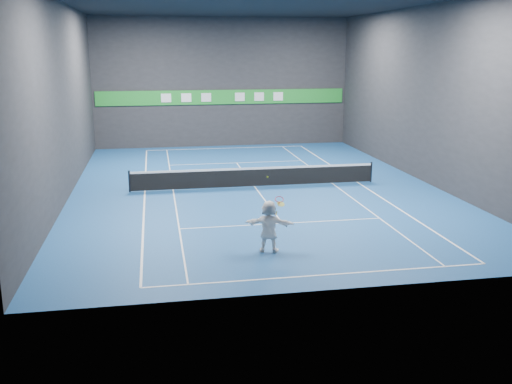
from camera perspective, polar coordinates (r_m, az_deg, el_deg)
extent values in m
plane|color=navy|center=(28.93, -0.13, 0.52)|extent=(26.00, 26.00, 0.00)
plane|color=black|center=(28.22, -0.14, 18.59)|extent=(26.00, 26.00, 0.00)
cube|color=#262629|center=(41.06, -3.35, 10.85)|extent=(18.00, 0.10, 9.00)
cube|color=#262629|center=(15.66, 8.21, 5.61)|extent=(18.00, 0.10, 9.00)
cube|color=#262629|center=(28.09, -18.75, 8.69)|extent=(0.10, 26.00, 9.00)
cube|color=#262629|center=(31.07, 16.66, 9.29)|extent=(0.10, 26.00, 9.00)
cube|color=white|center=(17.87, 6.59, -8.26)|extent=(10.98, 0.08, 0.01)
cube|color=white|center=(40.46, -3.07, 4.40)|extent=(10.98, 0.08, 0.01)
cube|color=white|center=(28.52, -11.06, 0.07)|extent=(0.08, 23.78, 0.01)
cube|color=white|center=(30.34, 10.13, 0.95)|extent=(0.08, 23.78, 0.01)
cube|color=white|center=(28.52, -8.29, 0.19)|extent=(0.06, 23.78, 0.01)
cube|color=white|center=(29.90, 7.65, 0.85)|extent=(0.06, 23.78, 0.01)
cube|color=white|center=(22.87, 2.67, -3.15)|extent=(8.23, 0.06, 0.01)
cube|color=white|center=(35.11, -1.95, 2.93)|extent=(8.23, 0.06, 0.01)
cube|color=white|center=(28.93, -0.13, 0.53)|extent=(0.06, 12.80, 0.01)
imported|color=white|center=(19.47, 1.30, -3.45)|extent=(1.77, 1.03, 1.82)
sphere|color=#BBDE25|center=(19.03, 1.16, 1.51)|extent=(0.06, 0.06, 0.06)
cylinder|color=black|center=(28.42, -12.54, 1.05)|extent=(0.10, 0.10, 1.07)
cylinder|color=black|center=(30.48, 11.43, 1.97)|extent=(0.10, 0.10, 1.07)
cube|color=black|center=(28.82, -0.13, 1.43)|extent=(12.40, 0.03, 0.86)
cube|color=white|center=(28.72, -0.13, 2.37)|extent=(12.40, 0.04, 0.10)
cube|color=#1F8E2B|center=(41.06, -3.32, 9.46)|extent=(17.64, 0.06, 1.00)
cube|color=white|center=(40.72, -8.98, 9.27)|extent=(0.70, 0.04, 0.60)
cube|color=white|center=(40.78, -6.99, 9.34)|extent=(0.70, 0.04, 0.60)
cube|color=silver|center=(40.88, -5.00, 9.41)|extent=(0.70, 0.04, 0.60)
cube|color=silver|center=(41.16, -1.63, 9.48)|extent=(0.70, 0.04, 0.60)
cube|color=silver|center=(41.40, 0.31, 9.52)|extent=(0.70, 0.04, 0.60)
cube|color=white|center=(41.67, 2.23, 9.53)|extent=(0.70, 0.04, 0.60)
torus|color=red|center=(19.33, 2.34, -0.74)|extent=(0.43, 0.39, 0.21)
cylinder|color=#B2C746|center=(19.39, 2.50, -1.20)|extent=(0.38, 0.34, 0.18)
cylinder|color=red|center=(19.37, 2.31, -1.22)|extent=(0.04, 0.12, 0.17)
cylinder|color=#E0BA0B|center=(19.42, 2.06, -2.14)|extent=(0.06, 0.22, 0.22)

